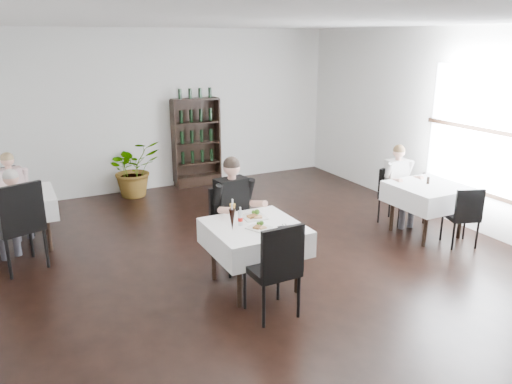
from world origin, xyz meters
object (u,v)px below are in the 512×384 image
wine_shelf (196,143)px  diner_main (235,205)px  main_table (254,237)px  potted_tree (134,168)px

wine_shelf → diner_main: 3.87m
main_table → diner_main: size_ratio=0.71×
potted_tree → diner_main: (0.40, -3.61, 0.31)m
wine_shelf → potted_tree: (-1.29, -0.15, -0.32)m
main_table → wine_shelf: bearing=78.2°
main_table → diner_main: (0.01, 0.55, 0.22)m
main_table → potted_tree: size_ratio=0.99×
wine_shelf → potted_tree: size_ratio=1.68×
diner_main → wine_shelf: bearing=76.7°
wine_shelf → main_table: (-0.90, -4.31, -0.23)m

